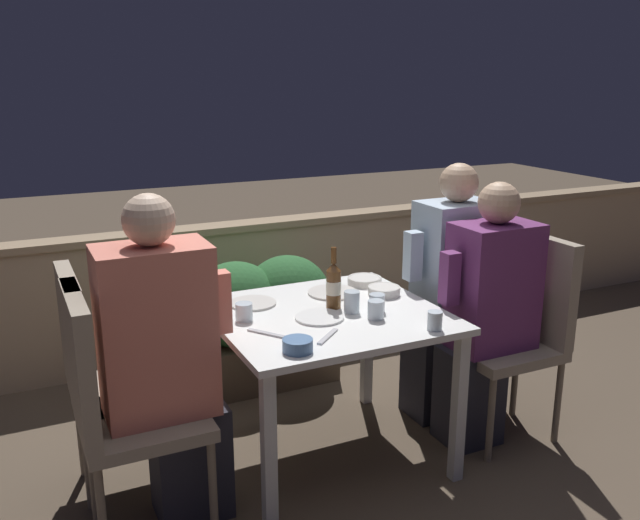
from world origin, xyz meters
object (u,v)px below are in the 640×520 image
at_px(chair_left_near, 111,395).
at_px(person_blue_shirt, 448,291).
at_px(chair_left_far, 102,368).
at_px(beer_bottle, 334,285).
at_px(person_coral_top, 167,364).
at_px(chair_right_far, 481,300).
at_px(chair_right_near, 520,318).
at_px(person_purple_stripe, 485,314).

xyz_separation_m(chair_left_near, person_blue_shirt, (1.70, 0.28, 0.08)).
bearing_deg(chair_left_far, chair_left_near, -90.91).
xyz_separation_m(person_blue_shirt, beer_bottle, (-0.70, -0.11, 0.16)).
distance_m(person_coral_top, chair_right_far, 1.72).
height_order(chair_left_near, chair_right_far, same).
distance_m(chair_right_near, beer_bottle, 0.96).
bearing_deg(person_coral_top, chair_right_near, -0.74).
height_order(person_coral_top, person_purple_stripe, person_coral_top).
bearing_deg(chair_left_near, person_blue_shirt, 9.21).
height_order(chair_left_far, person_blue_shirt, person_blue_shirt).
height_order(chair_left_far, chair_right_near, same).
height_order(person_purple_stripe, person_blue_shirt, person_blue_shirt).
relative_size(chair_left_far, chair_right_far, 1.00).
height_order(chair_right_near, beer_bottle, beer_bottle).
distance_m(person_coral_top, chair_right_near, 1.70).
xyz_separation_m(person_purple_stripe, beer_bottle, (-0.70, 0.19, 0.18)).
xyz_separation_m(chair_left_far, person_blue_shirt, (1.69, 0.01, 0.08)).
distance_m(person_purple_stripe, chair_right_far, 0.37).
distance_m(person_coral_top, chair_left_far, 0.34).
bearing_deg(chair_right_far, person_purple_stripe, -125.43).
relative_size(chair_left_near, person_coral_top, 0.75).
relative_size(person_coral_top, chair_left_far, 1.34).
distance_m(chair_left_near, person_blue_shirt, 1.72).
bearing_deg(chair_right_near, beer_bottle, 168.11).
bearing_deg(chair_left_far, chair_right_far, 0.39).
bearing_deg(chair_left_far, person_blue_shirt, 0.43).
bearing_deg(person_coral_top, beer_bottle, 12.18).
xyz_separation_m(chair_left_near, person_purple_stripe, (1.70, -0.02, 0.05)).
bearing_deg(beer_bottle, person_purple_stripe, -15.36).
bearing_deg(person_purple_stripe, chair_right_far, 54.57).
bearing_deg(person_blue_shirt, chair_left_far, -179.57).
height_order(chair_left_far, beer_bottle, beer_bottle).
height_order(person_coral_top, beer_bottle, person_coral_top).
bearing_deg(chair_right_far, person_coral_top, -170.79).
bearing_deg(chair_left_far, chair_right_near, -8.48).
distance_m(person_coral_top, person_purple_stripe, 1.49).
bearing_deg(chair_right_far, chair_right_near, -89.66).
bearing_deg(chair_left_near, person_purple_stripe, -0.74).
bearing_deg(beer_bottle, person_coral_top, -167.82).
xyz_separation_m(person_purple_stripe, chair_right_far, (0.21, 0.30, -0.05)).
bearing_deg(chair_left_near, chair_right_near, -0.65).
xyz_separation_m(chair_right_near, chair_right_far, (-0.00, 0.30, 0.00)).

